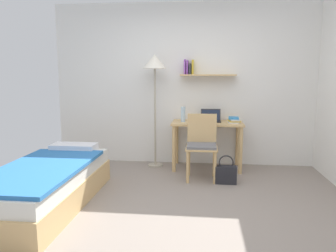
# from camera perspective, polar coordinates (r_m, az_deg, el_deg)

# --- Properties ---
(ground_plane) EXTENTS (5.28, 5.28, 0.00)m
(ground_plane) POSITION_cam_1_polar(r_m,az_deg,el_deg) (3.64, 1.90, -14.65)
(ground_plane) COLOR gray
(wall_back) EXTENTS (4.40, 0.27, 2.60)m
(wall_back) POSITION_cam_1_polar(r_m,az_deg,el_deg) (5.36, 3.68, 7.23)
(wall_back) COLOR white
(wall_back) RESTS_ON ground_plane
(bed) EXTENTS (0.86, 2.03, 0.54)m
(bed) POSITION_cam_1_polar(r_m,az_deg,el_deg) (3.95, -20.31, -9.58)
(bed) COLOR tan
(bed) RESTS_ON ground_plane
(desk) EXTENTS (1.08, 0.58, 0.74)m
(desk) POSITION_cam_1_polar(r_m,az_deg,el_deg) (5.10, 6.84, -0.79)
(desk) COLOR tan
(desk) RESTS_ON ground_plane
(desk_chair) EXTENTS (0.44, 0.42, 0.91)m
(desk_chair) POSITION_cam_1_polar(r_m,az_deg,el_deg) (4.62, 5.90, -2.99)
(desk_chair) COLOR tan
(desk_chair) RESTS_ON ground_plane
(standing_lamp) EXTENTS (0.37, 0.37, 1.77)m
(standing_lamp) POSITION_cam_1_polar(r_m,az_deg,el_deg) (5.14, -2.32, 9.95)
(standing_lamp) COLOR #B2A893
(standing_lamp) RESTS_ON ground_plane
(laptop) EXTENTS (0.31, 0.21, 0.19)m
(laptop) POSITION_cam_1_polar(r_m,az_deg,el_deg) (5.15, 7.44, 1.34)
(laptop) COLOR black
(laptop) RESTS_ON desk
(water_bottle) EXTENTS (0.07, 0.07, 0.24)m
(water_bottle) POSITION_cam_1_polar(r_m,az_deg,el_deg) (5.05, 2.66, 2.05)
(water_bottle) COLOR silver
(water_bottle) RESTS_ON desk
(book_stack) EXTENTS (0.18, 0.26, 0.09)m
(book_stack) POSITION_cam_1_polar(r_m,az_deg,el_deg) (5.04, 11.40, 1.01)
(book_stack) COLOR silver
(book_stack) RESTS_ON desk
(handbag) EXTENTS (0.28, 0.12, 0.39)m
(handbag) POSITION_cam_1_polar(r_m,az_deg,el_deg) (4.53, 10.05, -8.22)
(handbag) COLOR #232328
(handbag) RESTS_ON ground_plane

